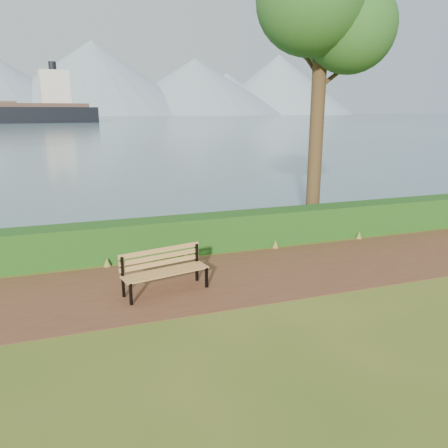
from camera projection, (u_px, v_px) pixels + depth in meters
name	position (u px, v px, depth m)	size (l,w,h in m)	color
ground	(252.00, 279.00, 10.44)	(140.00, 140.00, 0.00)	#415B1A
path	(247.00, 275.00, 10.71)	(40.00, 3.40, 0.01)	brown
hedge	(218.00, 232.00, 12.69)	(32.00, 0.85, 1.00)	#123F12
water	(75.00, 117.00, 248.06)	(700.00, 510.00, 0.00)	slate
mountains	(58.00, 82.00, 371.63)	(585.00, 190.00, 70.00)	gray
bench	(164.00, 267.00, 9.64)	(1.99, 0.95, 0.96)	black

